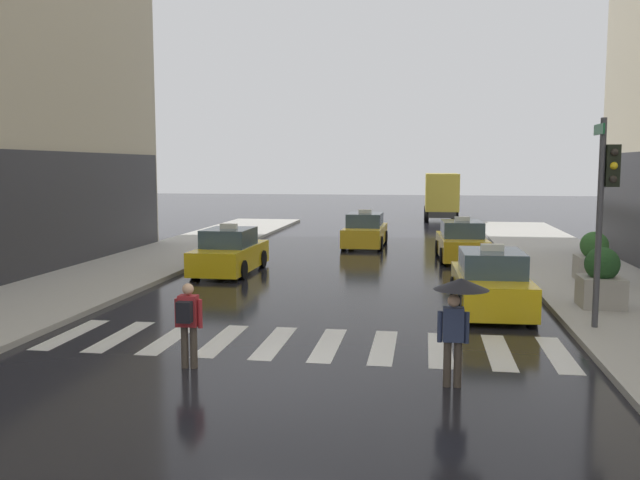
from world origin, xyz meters
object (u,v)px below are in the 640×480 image
(taxi_lead, at_px, (491,283))
(planter_mid_block, at_px, (594,258))
(box_truck, at_px, (441,195))
(pedestrian_with_umbrella, at_px, (458,302))
(taxi_third, at_px, (461,242))
(traffic_light_pole, at_px, (605,193))
(pedestrian_with_backpack, at_px, (188,319))
(taxi_fourth, at_px, (365,232))
(taxi_second, at_px, (230,253))
(planter_near_corner, at_px, (601,280))

(taxi_lead, height_order, planter_mid_block, taxi_lead)
(box_truck, bearing_deg, pedestrian_with_umbrella, -90.85)
(box_truck, height_order, pedestrian_with_umbrella, box_truck)
(taxi_third, xyz_separation_m, box_truck, (-0.39, 20.12, 1.13))
(traffic_light_pole, xyz_separation_m, pedestrian_with_backpack, (-8.48, -4.05, -2.29))
(taxi_lead, distance_m, taxi_fourth, 14.52)
(taxi_third, bearing_deg, traffic_light_pole, -78.20)
(pedestrian_with_umbrella, bearing_deg, taxi_second, 123.02)
(traffic_light_pole, bearing_deg, taxi_second, 146.42)
(pedestrian_with_backpack, bearing_deg, planter_mid_block, 47.42)
(traffic_light_pole, bearing_deg, taxi_third, 101.80)
(traffic_light_pole, distance_m, box_truck, 32.31)
(box_truck, bearing_deg, traffic_light_pole, -84.84)
(taxi_fourth, bearing_deg, taxi_lead, -71.47)
(taxi_lead, relative_size, pedestrian_with_backpack, 2.78)
(taxi_second, bearing_deg, box_truck, 71.86)
(taxi_fourth, bearing_deg, box_truck, 76.19)
(taxi_fourth, relative_size, pedestrian_with_umbrella, 2.36)
(planter_mid_block, bearing_deg, taxi_third, 126.78)
(traffic_light_pole, relative_size, planter_mid_block, 3.00)
(pedestrian_with_umbrella, height_order, planter_near_corner, pedestrian_with_umbrella)
(taxi_fourth, relative_size, pedestrian_with_backpack, 2.77)
(taxi_second, height_order, planter_mid_block, taxi_second)
(pedestrian_with_backpack, height_order, planter_mid_block, planter_mid_block)
(pedestrian_with_umbrella, bearing_deg, pedestrian_with_backpack, 176.53)
(box_truck, height_order, pedestrian_with_backpack, box_truck)
(taxi_second, relative_size, box_truck, 0.60)
(taxi_second, relative_size, pedestrian_with_backpack, 2.76)
(box_truck, height_order, planter_mid_block, box_truck)
(planter_near_corner, relative_size, planter_mid_block, 1.00)
(taxi_third, distance_m, box_truck, 20.15)
(taxi_third, height_order, pedestrian_with_backpack, taxi_third)
(taxi_second, xyz_separation_m, box_truck, (8.13, 24.82, 1.13))
(taxi_fourth, xyz_separation_m, planter_mid_block, (8.31, -9.29, 0.15))
(taxi_second, relative_size, pedestrian_with_umbrella, 2.35)
(traffic_light_pole, bearing_deg, box_truck, 95.16)
(taxi_second, xyz_separation_m, pedestrian_with_umbrella, (7.59, -11.68, 0.79))
(taxi_second, height_order, taxi_fourth, same)
(box_truck, bearing_deg, planter_mid_block, -80.29)
(box_truck, bearing_deg, taxi_lead, -88.75)
(box_truck, distance_m, pedestrian_with_backpack, 36.64)
(taxi_lead, bearing_deg, taxi_third, 91.54)
(taxi_third, height_order, planter_mid_block, taxi_third)
(taxi_second, xyz_separation_m, taxi_third, (8.52, 4.71, 0.00))
(taxi_third, bearing_deg, pedestrian_with_umbrella, -93.25)
(taxi_second, bearing_deg, pedestrian_with_backpack, -77.31)
(taxi_second, height_order, planter_near_corner, taxi_second)
(pedestrian_with_umbrella, xyz_separation_m, pedestrian_with_backpack, (-5.03, 0.31, -0.54))
(taxi_third, relative_size, box_truck, 0.61)
(pedestrian_with_backpack, bearing_deg, box_truck, 81.25)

